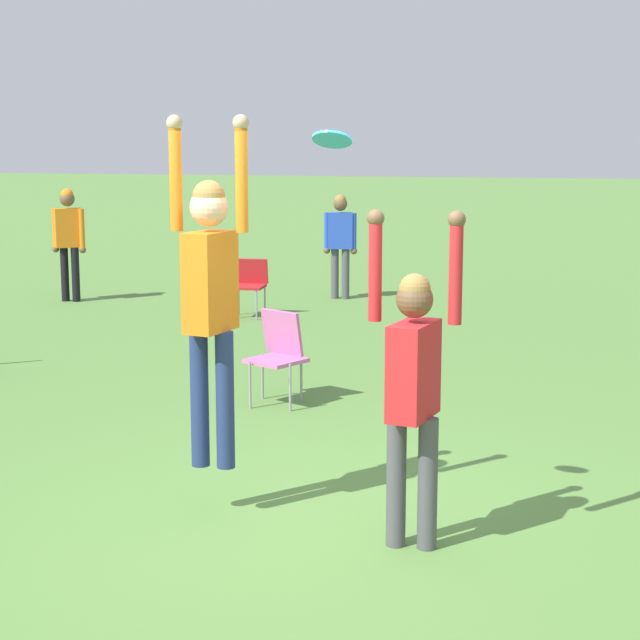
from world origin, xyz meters
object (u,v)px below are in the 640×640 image
(person_spectator_far, at_px, (69,234))
(person_jumping, at_px, (210,282))
(person_defending, at_px, (414,374))
(person_spectator_near, at_px, (340,238))
(camping_chair_2, at_px, (279,349))
(camping_chair_3, at_px, (249,281))
(frisbee, at_px, (332,139))

(person_spectator_far, bearing_deg, person_jumping, -92.82)
(person_defending, bearing_deg, person_jumping, -90.00)
(person_jumping, height_order, person_spectator_near, person_jumping)
(camping_chair_2, distance_m, person_spectator_near, 6.57)
(person_jumping, xyz_separation_m, camping_chair_2, (-0.43, 2.98, -1.04))
(person_jumping, bearing_deg, person_defending, -90.00)
(person_defending, distance_m, person_spectator_far, 10.75)
(person_jumping, height_order, camping_chair_2, person_jumping)
(person_jumping, relative_size, person_spectator_far, 1.34)
(camping_chair_2, height_order, person_spectator_far, person_spectator_far)
(person_jumping, bearing_deg, camping_chair_3, 27.19)
(frisbee, bearing_deg, camping_chair_2, 112.15)
(person_spectator_near, xyz_separation_m, person_spectator_far, (-3.89, -1.27, 0.08))
(camping_chair_2, distance_m, person_spectator_far, 7.13)
(camping_chair_3, bearing_deg, frisbee, 107.51)
(camping_chair_2, bearing_deg, person_defending, 145.25)
(person_jumping, relative_size, person_defending, 1.11)
(camping_chair_3, relative_size, person_spectator_far, 0.47)
(person_defending, relative_size, person_spectator_near, 1.28)
(person_defending, xyz_separation_m, person_spectator_far, (-6.62, 8.46, -0.06))
(frisbee, distance_m, person_spectator_near, 9.96)
(person_spectator_near, bearing_deg, person_spectator_far, -173.99)
(camping_chair_2, xyz_separation_m, camping_chair_3, (-1.78, 4.58, -0.02))
(frisbee, relative_size, camping_chair_2, 0.28)
(person_spectator_far, bearing_deg, person_spectator_near, -17.44)
(camping_chair_3, xyz_separation_m, person_spectator_near, (0.84, 1.91, 0.45))
(camping_chair_2, height_order, camping_chair_3, camping_chair_2)
(person_defending, bearing_deg, person_spectator_near, -153.45)
(person_defending, height_order, person_spectator_far, person_defending)
(person_defending, height_order, camping_chair_2, person_defending)
(camping_chair_3, bearing_deg, person_defending, 110.47)
(person_jumping, xyz_separation_m, person_spectator_near, (-1.37, 9.47, -0.60))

